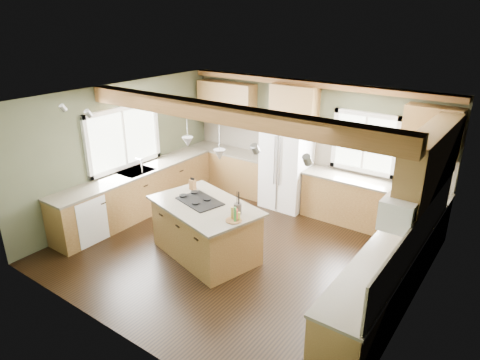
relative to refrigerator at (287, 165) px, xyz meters
The scene contains 37 objects.
floor 2.32m from the refrigerator, 81.95° to the right, with size 5.60×5.60×0.00m, color black.
ceiling 2.73m from the refrigerator, 81.95° to the right, with size 5.60×5.60×0.00m, color silver.
wall_back 0.63m from the refrigerator, 51.71° to the left, with size 5.60×5.60×0.00m, color #464B35.
wall_left 3.30m from the refrigerator, 139.70° to the right, with size 5.00×5.00×0.00m, color #464B35.
wall_right 3.78m from the refrigerator, 34.37° to the right, with size 5.00×5.00×0.00m, color #464B35.
ceiling_beam 2.94m from the refrigerator, 83.08° to the right, with size 5.55×0.26×0.26m, color brown.
soffit_trim 1.69m from the refrigerator, 43.03° to the left, with size 5.55×0.20×0.10m, color brown.
backsplash_back 0.57m from the refrigerator, 50.58° to the left, with size 5.58×0.03×0.58m, color brown.
backsplash_right 3.73m from the refrigerator, 33.86° to the right, with size 0.03×3.70×0.58m, color brown.
base_cab_back_left 1.56m from the refrigerator, behind, with size 2.02×0.60×0.88m, color brown.
counter_back_left 1.49m from the refrigerator, behind, with size 2.06×0.64×0.04m, color #4F463A.
base_cab_back_right 1.85m from the refrigerator, ahead, with size 2.62×0.60×0.88m, color brown.
counter_back_right 1.79m from the refrigerator, ahead, with size 2.66×0.64×0.04m, color #4F463A.
base_cab_left 3.06m from the refrigerator, 136.74° to the right, with size 0.60×3.70×0.88m, color brown.
counter_left 3.02m from the refrigerator, 136.74° to the right, with size 0.64×3.74×0.04m, color #4F463A.
base_cab_right 3.51m from the refrigerator, 36.47° to the right, with size 0.60×3.70×0.88m, color brown.
counter_right 3.48m from the refrigerator, 36.47° to the right, with size 0.64×3.74×0.04m, color #4F463A.
upper_cab_back_left 2.00m from the refrigerator, behind, with size 1.40×0.35×0.90m, color brown.
upper_cab_over_fridge 1.27m from the refrigerator, 90.00° to the left, with size 0.96×0.35×0.70m, color brown.
upper_cab_right 3.34m from the refrigerator, 22.64° to the right, with size 0.35×2.20×0.90m, color brown.
upper_cab_back_corner 2.81m from the refrigerator, ahead, with size 0.90×0.35×0.90m, color brown.
window_left 3.30m from the refrigerator, 140.15° to the right, with size 0.04×1.60×1.05m, color white.
window_back 1.63m from the refrigerator, 13.94° to the left, with size 1.10×0.04×1.00m, color white.
sink 3.02m from the refrigerator, 136.74° to the right, with size 0.50×0.65×0.03m, color #262628.
faucet 2.90m from the refrigerator, 134.30° to the right, with size 0.02×0.02×0.28m, color #B2B2B7.
dishwasher 4.05m from the refrigerator, 123.02° to the right, with size 0.60×0.60×0.84m, color white.
oven 4.40m from the refrigerator, 50.38° to the right, with size 0.60×0.72×0.84m, color white.
microwave 3.66m from the refrigerator, 37.00° to the right, with size 0.40×0.70×0.38m, color white.
pendant_left 2.61m from the refrigerator, 102.26° to the right, with size 0.18×0.18×0.16m, color #B2B2B7.
pendant_right 2.78m from the refrigerator, 83.08° to the right, with size 0.18×0.18×0.16m, color #B2B2B7.
refrigerator is the anchor object (origin of this frame).
island 2.52m from the refrigerator, 92.32° to the right, with size 1.71×1.05×0.88m, color olive.
island_top 2.47m from the refrigerator, 92.32° to the right, with size 1.82×1.16×0.04m, color #4F463A.
cooktop 2.45m from the refrigerator, 95.58° to the right, with size 0.74×0.49×0.02m, color black.
knife_block 2.22m from the refrigerator, 107.88° to the right, with size 0.11×0.08×0.18m, color brown.
utensil_crock 2.48m from the refrigerator, 77.73° to the right, with size 0.12×0.12×0.17m, color #3F3932.
bottle_tray 2.73m from the refrigerator, 76.79° to the right, with size 0.25×0.25×0.23m, color brown, non-canonical shape.
Camera 1 is at (3.75, -5.12, 3.86)m, focal length 32.00 mm.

